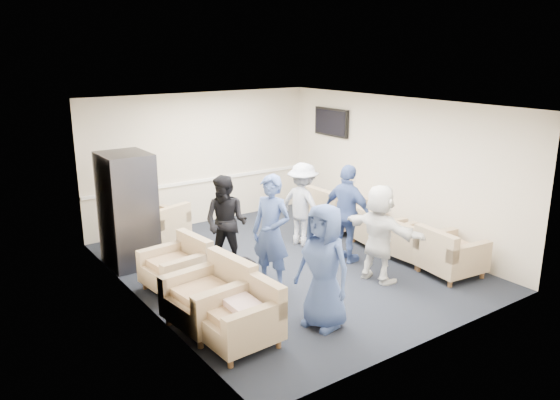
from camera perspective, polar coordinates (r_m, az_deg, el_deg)
floor at (r=9.26m, az=0.76°, el=-6.90°), size 6.00×6.00×0.00m
ceiling at (r=8.60m, az=0.82°, el=9.97°), size 6.00×6.00×0.00m
back_wall at (r=11.34m, az=-8.17°, el=4.27°), size 5.00×0.02×2.70m
front_wall at (r=6.74m, az=15.96°, el=-3.98°), size 5.00×0.02×2.70m
left_wall at (r=7.69m, az=-14.48°, el=-1.47°), size 0.02×6.00×2.70m
right_wall at (r=10.46m, az=11.96°, el=3.15°), size 0.02×6.00×2.70m
chair_rail at (r=11.42m, az=-8.04°, el=2.04°), size 4.98×0.04×0.06m
tv at (r=11.58m, az=5.39°, el=8.09°), size 0.10×1.00×0.58m
armchair_left_near at (r=6.86m, az=-3.94°, el=-12.23°), size 0.90×0.90×0.69m
armchair_left_mid at (r=7.31m, az=-7.08°, el=-10.18°), size 1.03×1.03×0.75m
armchair_left_far at (r=8.44m, az=-10.52°, el=-7.00°), size 0.93×0.93×0.68m
armchair_right_near at (r=9.17m, az=17.20°, el=-5.56°), size 0.95×0.95×0.69m
armchair_right_midnear at (r=9.64m, az=13.71°, el=-4.53°), size 0.78×0.78×0.60m
armchair_right_midfar at (r=10.27m, az=9.94°, el=-3.03°), size 0.88×0.88×0.61m
armchair_right_far at (r=10.94m, az=5.78°, el=-1.32°), size 0.94×0.94×0.75m
armchair_corner at (r=10.50m, az=-12.05°, el=-2.66°), size 1.00×1.00×0.64m
vending_machine at (r=9.40m, az=-15.59°, el=-0.97°), size 0.77×0.90×1.91m
backpack at (r=8.47m, az=-3.70°, el=-7.38°), size 0.27×0.20×0.47m
pillow at (r=6.77m, az=-4.04°, el=-10.92°), size 0.36×0.47×0.13m
person_front_left at (r=7.08m, az=4.59°, el=-6.95°), size 0.70×0.91×1.66m
person_mid_left at (r=8.16m, az=-0.92°, el=-3.44°), size 0.63×0.75×1.76m
person_back_left at (r=8.97m, az=-5.65°, el=-2.38°), size 0.93×0.97×1.57m
person_back_right at (r=10.03m, az=2.40°, el=-0.46°), size 0.80×1.11×1.55m
person_mid_right at (r=9.26m, az=7.06°, el=-1.46°), size 0.59×1.05×1.69m
person_front_right at (r=8.59m, az=10.35°, el=-3.44°), size 0.67×1.49×1.56m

